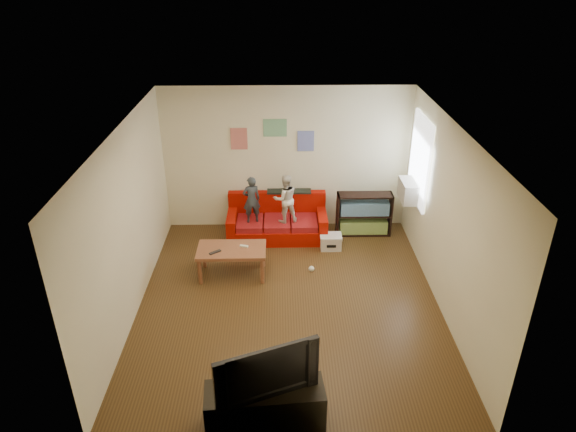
{
  "coord_description": "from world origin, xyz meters",
  "views": [
    {
      "loc": [
        -0.13,
        -6.35,
        4.73
      ],
      "look_at": [
        0.0,
        0.8,
        1.05
      ],
      "focal_mm": 32.0,
      "sensor_mm": 36.0,
      "label": 1
    }
  ],
  "objects_px": {
    "file_box": "(331,242)",
    "coffee_table": "(232,252)",
    "bookshelf": "(364,216)",
    "tv_stand": "(265,406)",
    "child_b": "(285,199)",
    "sofa": "(277,222)",
    "television": "(264,367)",
    "child_a": "(252,200)"
  },
  "relations": [
    {
      "from": "child_a",
      "to": "bookshelf",
      "type": "xyz_separation_m",
      "value": [
        2.06,
        0.21,
        -0.46
      ]
    },
    {
      "from": "file_box",
      "to": "television",
      "type": "bearing_deg",
      "value": -105.94
    },
    {
      "from": "file_box",
      "to": "coffee_table",
      "type": "bearing_deg",
      "value": -154.22
    },
    {
      "from": "tv_stand",
      "to": "child_b",
      "type": "bearing_deg",
      "value": 81.16
    },
    {
      "from": "coffee_table",
      "to": "file_box",
      "type": "bearing_deg",
      "value": 25.78
    },
    {
      "from": "bookshelf",
      "to": "coffee_table",
      "type": "bearing_deg",
      "value": -149.9
    },
    {
      "from": "child_b",
      "to": "file_box",
      "type": "xyz_separation_m",
      "value": [
        0.81,
        -0.34,
        -0.7
      ]
    },
    {
      "from": "child_a",
      "to": "television",
      "type": "distance_m",
      "value": 4.16
    },
    {
      "from": "sofa",
      "to": "child_b",
      "type": "height_order",
      "value": "child_b"
    },
    {
      "from": "bookshelf",
      "to": "file_box",
      "type": "relative_size",
      "value": 2.63
    },
    {
      "from": "television",
      "to": "child_a",
      "type": "bearing_deg",
      "value": 73.21
    },
    {
      "from": "file_box",
      "to": "bookshelf",
      "type": "bearing_deg",
      "value": 39.62
    },
    {
      "from": "child_a",
      "to": "bookshelf",
      "type": "distance_m",
      "value": 2.12
    },
    {
      "from": "television",
      "to": "coffee_table",
      "type": "bearing_deg",
      "value": 80.13
    },
    {
      "from": "child_a",
      "to": "television",
      "type": "height_order",
      "value": "child_a"
    },
    {
      "from": "child_a",
      "to": "bookshelf",
      "type": "relative_size",
      "value": 0.87
    },
    {
      "from": "child_a",
      "to": "tv_stand",
      "type": "distance_m",
      "value": 4.2
    },
    {
      "from": "tv_stand",
      "to": "television",
      "type": "distance_m",
      "value": 0.58
    },
    {
      "from": "child_b",
      "to": "television",
      "type": "bearing_deg",
      "value": 71.31
    },
    {
      "from": "tv_stand",
      "to": "bookshelf",
      "type": "bearing_deg",
      "value": 63.23
    },
    {
      "from": "sofa",
      "to": "file_box",
      "type": "bearing_deg",
      "value": -27.57
    },
    {
      "from": "child_b",
      "to": "television",
      "type": "distance_m",
      "value": 4.16
    },
    {
      "from": "television",
      "to": "tv_stand",
      "type": "bearing_deg",
      "value": 0.0
    },
    {
      "from": "sofa",
      "to": "television",
      "type": "relative_size",
      "value": 1.58
    },
    {
      "from": "bookshelf",
      "to": "tv_stand",
      "type": "relative_size",
      "value": 0.77
    },
    {
      "from": "sofa",
      "to": "coffee_table",
      "type": "bearing_deg",
      "value": -119.19
    },
    {
      "from": "child_b",
      "to": "sofa",
      "type": "bearing_deg",
      "value": -62.34
    },
    {
      "from": "child_a",
      "to": "child_b",
      "type": "xyz_separation_m",
      "value": [
        0.6,
        -0.0,
        0.01
      ]
    },
    {
      "from": "child_b",
      "to": "file_box",
      "type": "bearing_deg",
      "value": 142.57
    },
    {
      "from": "child_b",
      "to": "tv_stand",
      "type": "height_order",
      "value": "child_b"
    },
    {
      "from": "coffee_table",
      "to": "tv_stand",
      "type": "relative_size",
      "value": 0.84
    },
    {
      "from": "sofa",
      "to": "bookshelf",
      "type": "xyz_separation_m",
      "value": [
        1.61,
        0.05,
        0.09
      ]
    },
    {
      "from": "coffee_table",
      "to": "file_box",
      "type": "relative_size",
      "value": 2.86
    },
    {
      "from": "child_a",
      "to": "coffee_table",
      "type": "distance_m",
      "value": 1.25
    },
    {
      "from": "child_a",
      "to": "tv_stand",
      "type": "height_order",
      "value": "child_a"
    },
    {
      "from": "coffee_table",
      "to": "sofa",
      "type": "bearing_deg",
      "value": 60.81
    },
    {
      "from": "child_a",
      "to": "tv_stand",
      "type": "xyz_separation_m",
      "value": [
        0.32,
        -4.15,
        -0.57
      ]
    },
    {
      "from": "bookshelf",
      "to": "tv_stand",
      "type": "bearing_deg",
      "value": -111.84
    },
    {
      "from": "coffee_table",
      "to": "bookshelf",
      "type": "height_order",
      "value": "bookshelf"
    },
    {
      "from": "sofa",
      "to": "coffee_table",
      "type": "relative_size",
      "value": 1.65
    },
    {
      "from": "file_box",
      "to": "tv_stand",
      "type": "distance_m",
      "value": 3.97
    },
    {
      "from": "tv_stand",
      "to": "child_a",
      "type": "bearing_deg",
      "value": 89.43
    }
  ]
}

